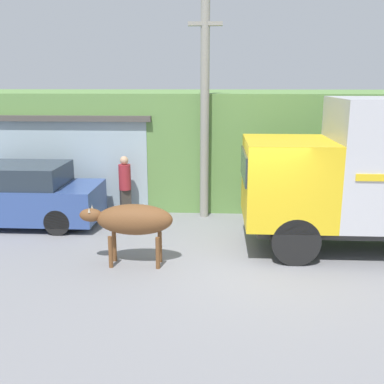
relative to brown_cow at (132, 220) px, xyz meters
name	(u,v)px	position (x,y,z in m)	size (l,w,h in m)	color
ground_plane	(243,262)	(2.32, 0.24, -0.98)	(60.00, 60.00, 0.00)	gray
hillside_embankment	(234,141)	(2.32, 6.89, 0.73)	(32.00, 6.08, 3.42)	#608C47
building_backdrop	(71,157)	(-2.89, 5.03, 0.44)	(5.53, 2.70, 2.82)	#99ADB7
brown_cow	(132,220)	(0.00, 0.00, 0.00)	(1.94, 0.64, 1.32)	brown
parked_suv	(17,196)	(-3.58, 2.55, -0.19)	(4.41, 1.82, 1.64)	#334C8C
pedestrian_on_hill	(125,184)	(-0.83, 3.32, -0.01)	(0.45, 0.45, 1.76)	#38332D
utility_pole	(205,108)	(1.38, 3.56, 2.08)	(0.90, 0.24, 5.91)	gray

